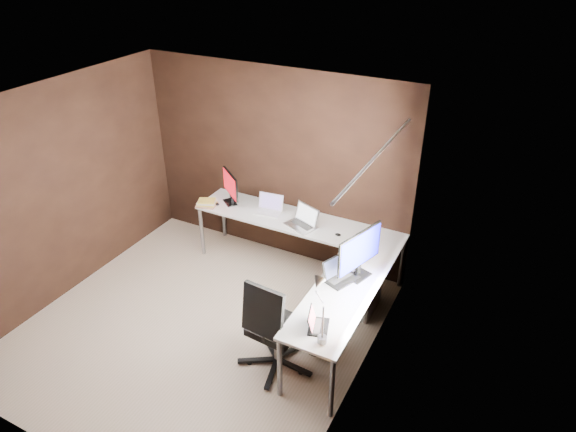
# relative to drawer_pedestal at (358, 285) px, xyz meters

# --- Properties ---
(room) EXTENTS (3.60, 3.60, 2.50)m
(room) POSITION_rel_drawer_pedestal_xyz_m (-1.09, -1.08, 0.98)
(room) COLOR #C7AF9B
(room) RESTS_ON ground
(desk) EXTENTS (2.65, 2.25, 0.73)m
(desk) POSITION_rel_drawer_pedestal_xyz_m (-0.59, -0.11, 0.38)
(desk) COLOR white
(desk) RESTS_ON ground
(drawer_pedestal) EXTENTS (0.42, 0.50, 0.60)m
(drawer_pedestal) POSITION_rel_drawer_pedestal_xyz_m (0.00, 0.00, 0.00)
(drawer_pedestal) COLOR white
(drawer_pedestal) RESTS_ON ground
(monitor_left) EXTENTS (0.40, 0.32, 0.42)m
(monitor_left) POSITION_rel_drawer_pedestal_xyz_m (-1.92, 0.36, 0.67)
(monitor_left) COLOR black
(monitor_left) RESTS_ON desk
(monitor_right) EXTENTS (0.24, 0.63, 0.53)m
(monitor_right) POSITION_rel_drawer_pedestal_xyz_m (0.11, -0.39, 0.73)
(monitor_right) COLOR black
(monitor_right) RESTS_ON desk
(laptop_white) EXTENTS (0.35, 0.27, 0.22)m
(laptop_white) POSITION_rel_drawer_pedestal_xyz_m (-1.37, 0.38, 0.48)
(laptop_white) COLOR white
(laptop_white) RESTS_ON desk
(laptop_silver) EXTENTS (0.44, 0.38, 0.24)m
(laptop_silver) POSITION_rel_drawer_pedestal_xyz_m (-0.84, 0.27, 0.48)
(laptop_silver) COLOR silver
(laptop_silver) RESTS_ON desk
(laptop_black_big) EXTENTS (0.35, 0.41, 0.23)m
(laptop_black_big) POSITION_rel_drawer_pedestal_xyz_m (-0.05, -0.52, 0.48)
(laptop_black_big) COLOR black
(laptop_black_big) RESTS_ON desk
(laptop_black_small) EXTENTS (0.25, 0.29, 0.17)m
(laptop_black_small) POSITION_rel_drawer_pedestal_xyz_m (0.05, -1.30, 0.47)
(laptop_black_small) COLOR black
(laptop_black_small) RESTS_ON desk
(book_stack) EXTENTS (0.28, 0.25, 0.08)m
(book_stack) POSITION_rel_drawer_pedestal_xyz_m (-2.16, 0.15, 0.47)
(book_stack) COLOR tan
(book_stack) RESTS_ON desk
(mouse_left) EXTENTS (0.10, 0.08, 0.03)m
(mouse_left) POSITION_rel_drawer_pedestal_xyz_m (-2.06, 0.21, 0.45)
(mouse_left) COLOR black
(mouse_left) RESTS_ON desk
(mouse_corner) EXTENTS (0.08, 0.06, 0.03)m
(mouse_corner) POSITION_rel_drawer_pedestal_xyz_m (-0.37, 0.24, 0.44)
(mouse_corner) COLOR black
(mouse_corner) RESTS_ON desk
(desk_lamp) EXTENTS (0.19, 0.23, 0.61)m
(desk_lamp) POSITION_rel_drawer_pedestal_xyz_m (0.11, -1.39, 0.81)
(desk_lamp) COLOR slate
(desk_lamp) RESTS_ON desk
(office_chair) EXTENTS (0.60, 0.60, 1.08)m
(office_chair) POSITION_rel_drawer_pedestal_xyz_m (-0.41, -1.25, 0.02)
(office_chair) COLOR black
(office_chair) RESTS_ON ground
(wastebasket) EXTENTS (0.33, 0.33, 0.31)m
(wastebasket) POSITION_rel_drawer_pedestal_xyz_m (-0.12, -0.83, -0.14)
(wastebasket) COLOR black
(wastebasket) RESTS_ON ground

